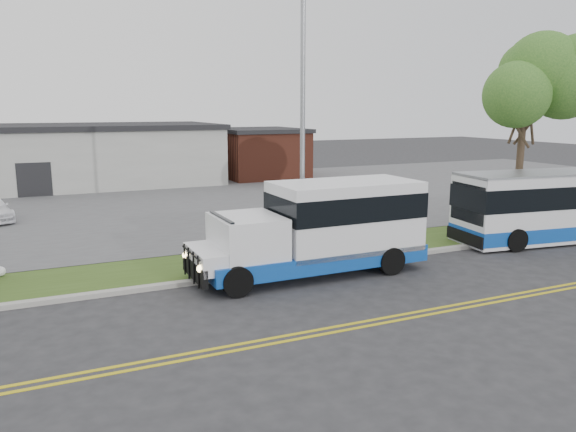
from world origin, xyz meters
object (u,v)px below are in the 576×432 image
shuttle_bus (325,225)px  transit_bus (573,205)px  streetlight_near (303,115)px  tree_east (525,92)px

shuttle_bus → transit_bus: 11.89m
streetlight_near → transit_bus: size_ratio=0.88×
streetlight_near → tree_east: bearing=1.4°
shuttle_bus → transit_bus: bearing=-0.3°
transit_bus → shuttle_bus: bearing=-173.0°
streetlight_near → transit_bus: streetlight_near is taller
streetlight_near → transit_bus: 12.43m
streetlight_near → shuttle_bus: streetlight_near is taller
shuttle_bus → tree_east: bearing=11.7°
tree_east → transit_bus: bearing=-74.6°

